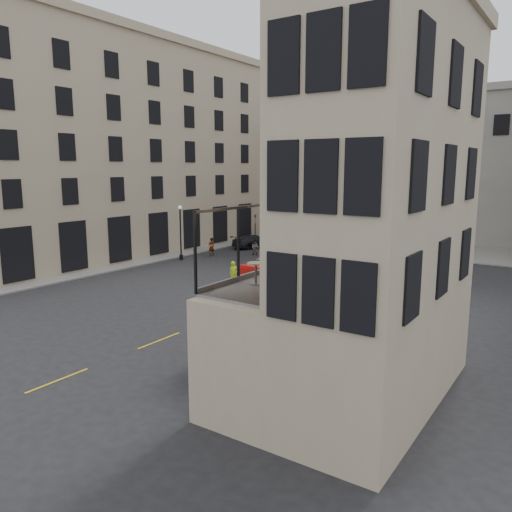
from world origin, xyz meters
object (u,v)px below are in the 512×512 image
Objects in this scene: bus_far at (340,224)px; pedestrian_e at (211,247)px; street_lamp_a at (181,236)px; pedestrian_a at (255,248)px; pedestrian_b at (321,244)px; cafe_chair_d at (367,256)px; bicycle at (287,272)px; cyclist at (234,274)px; cafe_table_far at (320,253)px; car_a at (269,257)px; pedestrian_d at (443,247)px; car_b at (349,249)px; street_lamp_b at (352,227)px; bus_near at (315,286)px; pedestrian_c at (424,241)px; cafe_table_mid at (290,259)px; traffic_light_near at (292,262)px; cafe_chair_c at (318,269)px; cafe_chair_b at (313,272)px; cafe_chair_a at (272,288)px; traffic_light_far at (255,227)px; car_c at (253,241)px; cafe_table_near at (256,270)px.

pedestrian_e is at bearing -121.25° from bus_far.
pedestrian_a is (4.56, 6.26, -1.59)m from street_lamp_a.
cafe_chair_d is (15.39, -25.92, 3.99)m from pedestrian_b.
street_lamp_a is 15.23m from pedestrian_b.
bicycle is 0.87× the size of pedestrian_e.
cyclist is 15.68m from cafe_table_far.
car_a is 24.01m from cafe_chair_d.
car_b is at bearing 88.69° from pedestrian_d.
street_lamp_b is at bearing 40.95° from pedestrian_a.
bus_near reaches higher than pedestrian_c.
cafe_table_mid is at bearing -68.67° from bus_far.
cafe_chair_c reaches higher than traffic_light_near.
bicycle is at bearing 123.25° from cafe_chair_b.
car_b is 16.97m from cyclist.
car_a is 2.38× the size of pedestrian_c.
bus_near is 11.83× the size of cafe_chair_a.
bus_far is at bearing 163.99° from pedestrian_e.
cafe_table_mid is at bearing -64.72° from car_a.
street_lamp_a is 16.92m from car_b.
traffic_light_far is 0.36× the size of bus_near.
cafe_table_near reaches higher than car_c.
street_lamp_b is 2.82× the size of pedestrian_d.
street_lamp_a is 3.32× the size of pedestrian_a.
cafe_chair_a is at bearing -54.87° from traffic_light_far.
car_c is at bearing 124.67° from cafe_table_near.
pedestrian_d is (12.46, 13.55, 0.30)m from car_a.
pedestrian_e is (-3.47, -2.91, 0.13)m from pedestrian_a.
cafe_chair_d is (20.06, -20.16, 4.07)m from pedestrian_a.
street_lamp_a is 1.10× the size of car_b.
traffic_light_near is 17.66m from pedestrian_e.
street_lamp_a reaches higher than car_c.
bicycle is at bearing 127.83° from bus_near.
bus_far is 6.64× the size of pedestrian_b.
cafe_chair_d is at bearing -42.53° from traffic_light_near.
cafe_chair_d is at bearing -55.60° from car_a.
bicycle is 1.97× the size of cafe_table_near.
car_a is at bearing 133.75° from cafe_chair_d.
car_a is at bearing 103.76° from pedestrian_e.
pedestrian_a is 2.02× the size of cafe_table_mid.
pedestrian_e is (-7.18, 0.19, 0.29)m from car_a.
cafe_table_near is 0.91× the size of cafe_chair_d.
traffic_light_near is at bearing -20.56° from street_lamp_a.
bus_far is at bearing 76.63° from car_a.
cafe_table_mid is at bearing 60.97° from pedestrian_e.
bus_near is 0.90× the size of bus_far.
car_a is 25.76m from cafe_table_mid.
bus_far is at bearing 110.07° from cafe_table_near.
street_lamp_a reaches higher than car_a.
pedestrian_b reaches higher than car_c.
pedestrian_d is at bearing 19.72° from traffic_light_far.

